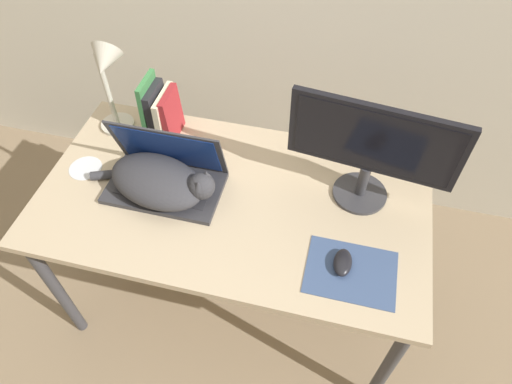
{
  "coord_description": "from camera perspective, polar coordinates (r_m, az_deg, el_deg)",
  "views": [
    {
      "loc": [
        0.32,
        -0.58,
        1.93
      ],
      "look_at": [
        0.09,
        0.34,
        0.8
      ],
      "focal_mm": 32.0,
      "sensor_mm": 36.0,
      "label": 1
    }
  ],
  "objects": [
    {
      "name": "laptop",
      "position": [
        1.62,
        -11.2,
        2.0
      ],
      "size": [
        0.4,
        0.23,
        0.24
      ],
      "color": "#2D2D33",
      "rests_on": "desk"
    },
    {
      "name": "external_monitor",
      "position": [
        1.47,
        14.28,
        5.31
      ],
      "size": [
        0.54,
        0.19,
        0.39
      ],
      "color": "#333338",
      "rests_on": "desk"
    },
    {
      "name": "cd_disc",
      "position": [
        1.79,
        -20.54,
        2.81
      ],
      "size": [
        0.12,
        0.12,
        0.0
      ],
      "color": "silver",
      "rests_on": "desk"
    },
    {
      "name": "desk_lamp",
      "position": [
        1.73,
        -18.15,
        13.65
      ],
      "size": [
        0.17,
        0.17,
        0.4
      ],
      "color": "beige",
      "rests_on": "desk"
    },
    {
      "name": "desk",
      "position": [
        1.64,
        -2.9,
        -2.19
      ],
      "size": [
        1.36,
        0.75,
        0.7
      ],
      "color": "tan",
      "rests_on": "ground_plane"
    },
    {
      "name": "ground_plane",
      "position": [
        2.04,
        -5.2,
        -21.44
      ],
      "size": [
        12.0,
        12.0,
        0.0
      ],
      "primitive_type": "plane",
      "color": "#847056"
    },
    {
      "name": "cat",
      "position": [
        1.59,
        -11.9,
        1.31
      ],
      "size": [
        0.47,
        0.29,
        0.14
      ],
      "color": "#333338",
      "rests_on": "desk"
    },
    {
      "name": "mousepad",
      "position": [
        1.45,
        11.78,
        -9.74
      ],
      "size": [
        0.28,
        0.21,
        0.0
      ],
      "color": "#384C75",
      "rests_on": "desk"
    },
    {
      "name": "book_row",
      "position": [
        1.78,
        -11.81,
        9.78
      ],
      "size": [
        0.12,
        0.16,
        0.24
      ],
      "color": "#387A42",
      "rests_on": "desk"
    },
    {
      "name": "computer_mouse",
      "position": [
        1.44,
        10.78,
        -8.65
      ],
      "size": [
        0.06,
        0.1,
        0.03
      ],
      "color": "black",
      "rests_on": "mousepad"
    }
  ]
}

